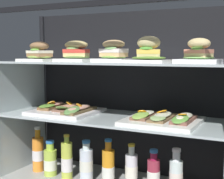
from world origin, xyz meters
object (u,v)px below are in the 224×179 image
object	(u,v)px
open_sandwich_tray_left_of_center	(163,119)
juice_bottle_front_left_end	(86,164)
plated_roll_sandwich_far_right	(149,53)
juice_bottle_front_fourth	(153,175)
open_sandwich_tray_far_left	(66,109)
juice_bottle_near_post	(67,161)
plated_roll_sandwich_center	(39,53)
juice_bottle_front_second	(50,162)
plated_roll_sandwich_mid_left	(199,54)
juice_bottle_back_right	(131,170)
juice_bottle_back_center	(108,167)
juice_bottle_front_right_end	(38,153)
plated_roll_sandwich_mid_right	(113,53)
plated_roll_sandwich_left_of_center	(77,53)
juice_bottle_front_middle	(176,178)

from	to	relation	value
open_sandwich_tray_left_of_center	juice_bottle_front_left_end	distance (m)	0.50
plated_roll_sandwich_far_right	juice_bottle_front_fourth	distance (m)	0.59
open_sandwich_tray_far_left	juice_bottle_near_post	size ratio (longest dim) A/B	1.40
plated_roll_sandwich_center	juice_bottle_front_fourth	size ratio (longest dim) A/B	0.84
open_sandwich_tray_left_of_center	juice_bottle_near_post	distance (m)	0.60
plated_roll_sandwich_center	juice_bottle_front_second	size ratio (longest dim) A/B	0.92
open_sandwich_tray_left_of_center	juice_bottle_front_second	distance (m)	0.71
plated_roll_sandwich_mid_left	open_sandwich_tray_far_left	size ratio (longest dim) A/B	0.56
plated_roll_sandwich_far_right	juice_bottle_back_right	bearing A→B (deg)	164.15
plated_roll_sandwich_far_right	plated_roll_sandwich_mid_left	size ratio (longest dim) A/B	1.01
open_sandwich_tray_left_of_center	juice_bottle_back_right	size ratio (longest dim) A/B	1.50
plated_roll_sandwich_mid_left	juice_bottle_back_center	world-z (taller)	plated_roll_sandwich_mid_left
juice_bottle_back_center	open_sandwich_tray_left_of_center	bearing A→B (deg)	-1.51
plated_roll_sandwich_far_right	juice_bottle_front_right_end	distance (m)	0.89
plated_roll_sandwich_mid_right	juice_bottle_near_post	bearing A→B (deg)	-169.58
plated_roll_sandwich_mid_left	juice_bottle_near_post	world-z (taller)	plated_roll_sandwich_mid_left
plated_roll_sandwich_left_of_center	juice_bottle_front_second	xyz separation A→B (m)	(-0.15, -0.05, -0.60)
juice_bottle_front_second	juice_bottle_front_fourth	xyz separation A→B (m)	(0.59, 0.03, 0.01)
plated_roll_sandwich_mid_right	juice_bottle_front_second	bearing A→B (deg)	-173.08
plated_roll_sandwich_mid_right	open_sandwich_tray_far_left	world-z (taller)	plated_roll_sandwich_mid_right
plated_roll_sandwich_mid_left	juice_bottle_front_middle	bearing A→B (deg)	-131.48
open_sandwich_tray_far_left	juice_bottle_back_right	bearing A→B (deg)	-0.58
juice_bottle_front_second	juice_bottle_back_center	xyz separation A→B (m)	(0.35, 0.02, 0.02)
plated_roll_sandwich_mid_left	juice_bottle_back_right	xyz separation A→B (m)	(-0.30, -0.06, -0.58)
open_sandwich_tray_far_left	open_sandwich_tray_left_of_center	size ratio (longest dim) A/B	1.00
juice_bottle_back_right	juice_bottle_near_post	bearing A→B (deg)	-174.77
juice_bottle_front_right_end	juice_bottle_near_post	bearing A→B (deg)	-7.64
juice_bottle_back_right	juice_bottle_front_middle	xyz separation A→B (m)	(0.23, -0.02, 0.01)
plated_roll_sandwich_mid_left	juice_bottle_front_middle	distance (m)	0.58
plated_roll_sandwich_center	plated_roll_sandwich_mid_left	size ratio (longest dim) A/B	0.94
plated_roll_sandwich_far_right	juice_bottle_back_center	size ratio (longest dim) A/B	0.81
plated_roll_sandwich_center	juice_bottle_front_fourth	world-z (taller)	plated_roll_sandwich_center
plated_roll_sandwich_left_of_center	juice_bottle_front_middle	size ratio (longest dim) A/B	0.75
juice_bottle_front_right_end	juice_bottle_near_post	xyz separation A→B (m)	(0.22, -0.03, -0.01)
plated_roll_sandwich_center	open_sandwich_tray_far_left	world-z (taller)	plated_roll_sandwich_center
plated_roll_sandwich_center	juice_bottle_front_middle	world-z (taller)	plated_roll_sandwich_center
juice_bottle_front_second	juice_bottle_front_fourth	size ratio (longest dim) A/B	0.91
open_sandwich_tray_left_of_center	juice_bottle_near_post	xyz separation A→B (m)	(-0.53, -0.01, -0.27)
plated_roll_sandwich_left_of_center	open_sandwich_tray_far_left	world-z (taller)	plated_roll_sandwich_left_of_center
juice_bottle_back_center	juice_bottle_front_fourth	world-z (taller)	juice_bottle_back_center
plated_roll_sandwich_far_right	juice_bottle_front_fourth	xyz separation A→B (m)	(0.02, 0.03, -0.59)
plated_roll_sandwich_center	plated_roll_sandwich_mid_left	world-z (taller)	plated_roll_sandwich_mid_left
plated_roll_sandwich_far_right	juice_bottle_back_center	bearing A→B (deg)	175.83
plated_roll_sandwich_mid_right	open_sandwich_tray_far_left	bearing A→B (deg)	-177.99
plated_roll_sandwich_center	juice_bottle_back_right	bearing A→B (deg)	3.45
juice_bottle_front_right_end	juice_bottle_front_second	xyz separation A→B (m)	(0.11, -0.03, -0.03)
juice_bottle_near_post	plated_roll_sandwich_mid_right	bearing A→B (deg)	10.42
plated_roll_sandwich_mid_right	open_sandwich_tray_left_of_center	distance (m)	0.41
juice_bottle_back_center	juice_bottle_back_right	world-z (taller)	juice_bottle_back_center
plated_roll_sandwich_center	plated_roll_sandwich_far_right	world-z (taller)	plated_roll_sandwich_far_right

